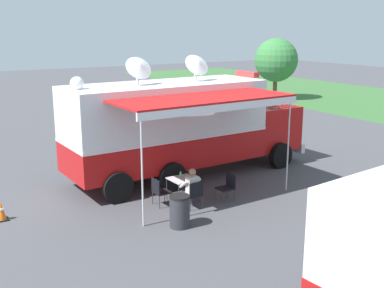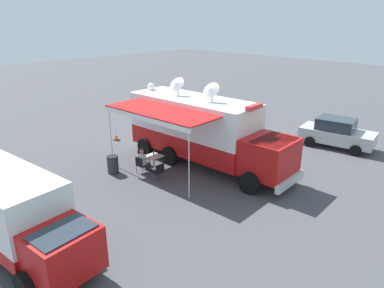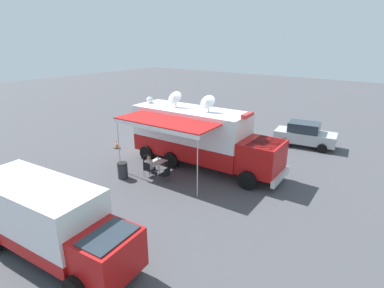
{
  "view_description": "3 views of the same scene",
  "coord_description": "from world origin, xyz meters",
  "px_view_note": "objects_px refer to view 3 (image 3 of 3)",
  "views": [
    {
      "loc": [
        14.73,
        -7.82,
        5.38
      ],
      "look_at": [
        1.29,
        0.3,
        1.53
      ],
      "focal_mm": 44.59,
      "sensor_mm": 36.0,
      "label": 1
    },
    {
      "loc": [
        13.09,
        12.55,
        7.5
      ],
      "look_at": [
        0.54,
        0.45,
        1.2
      ],
      "focal_mm": 33.21,
      "sensor_mm": 36.0,
      "label": 2
    },
    {
      "loc": [
        14.18,
        10.68,
        7.43
      ],
      "look_at": [
        0.9,
        0.8,
        1.69
      ],
      "focal_mm": 28.3,
      "sensor_mm": 36.0,
      "label": 3
    }
  ],
  "objects_px": {
    "folding_chair_beside_table": "(148,161)",
    "folding_chair_spare_by_truck": "(166,174)",
    "water_bottle": "(158,159)",
    "command_truck": "(200,136)",
    "support_truck": "(49,220)",
    "car_behind_truck": "(305,134)",
    "traffic_cone": "(117,145)",
    "seated_responder": "(150,165)",
    "folding_chair_at_table": "(148,168)",
    "trash_bin": "(123,170)",
    "folding_table": "(158,162)"
  },
  "relations": [
    {
      "from": "folding_chair_beside_table",
      "to": "folding_chair_spare_by_truck",
      "type": "height_order",
      "value": "same"
    },
    {
      "from": "water_bottle",
      "to": "command_truck",
      "type": "bearing_deg",
      "value": 147.16
    },
    {
      "from": "support_truck",
      "to": "car_behind_truck",
      "type": "bearing_deg",
      "value": 168.3
    },
    {
      "from": "folding_chair_beside_table",
      "to": "folding_chair_spare_by_truck",
      "type": "distance_m",
      "value": 2.19
    },
    {
      "from": "command_truck",
      "to": "water_bottle",
      "type": "bearing_deg",
      "value": -32.84
    },
    {
      "from": "traffic_cone",
      "to": "seated_responder",
      "type": "bearing_deg",
      "value": 69.81
    },
    {
      "from": "folding_chair_at_table",
      "to": "trash_bin",
      "type": "xyz_separation_m",
      "value": [
        0.95,
        -1.05,
        -0.06
      ]
    },
    {
      "from": "folding_chair_at_table",
      "to": "seated_responder",
      "type": "height_order",
      "value": "seated_responder"
    },
    {
      "from": "folding_table",
      "to": "trash_bin",
      "type": "height_order",
      "value": "trash_bin"
    },
    {
      "from": "folding_chair_at_table",
      "to": "water_bottle",
      "type": "bearing_deg",
      "value": 179.12
    },
    {
      "from": "command_truck",
      "to": "trash_bin",
      "type": "bearing_deg",
      "value": -31.83
    },
    {
      "from": "folding_table",
      "to": "folding_chair_spare_by_truck",
      "type": "xyz_separation_m",
      "value": [
        0.75,
        1.22,
        -0.16
      ]
    },
    {
      "from": "support_truck",
      "to": "trash_bin",
      "type": "bearing_deg",
      "value": -153.72
    },
    {
      "from": "folding_chair_at_table",
      "to": "trash_bin",
      "type": "bearing_deg",
      "value": -47.77
    },
    {
      "from": "seated_responder",
      "to": "traffic_cone",
      "type": "relative_size",
      "value": 2.16
    },
    {
      "from": "folding_chair_beside_table",
      "to": "trash_bin",
      "type": "distance_m",
      "value": 1.75
    },
    {
      "from": "folding_chair_beside_table",
      "to": "trash_bin",
      "type": "xyz_separation_m",
      "value": [
        1.73,
        -0.26,
        -0.06
      ]
    },
    {
      "from": "command_truck",
      "to": "support_truck",
      "type": "height_order",
      "value": "command_truck"
    },
    {
      "from": "command_truck",
      "to": "trash_bin",
      "type": "xyz_separation_m",
      "value": [
        4.02,
        -2.49,
        -1.49
      ]
    },
    {
      "from": "folding_chair_at_table",
      "to": "command_truck",
      "type": "bearing_deg",
      "value": 154.77
    },
    {
      "from": "seated_responder",
      "to": "folding_chair_at_table",
      "type": "bearing_deg",
      "value": 2.37
    },
    {
      "from": "seated_responder",
      "to": "support_truck",
      "type": "relative_size",
      "value": 0.18
    },
    {
      "from": "command_truck",
      "to": "water_bottle",
      "type": "distance_m",
      "value": 2.86
    },
    {
      "from": "folding_table",
      "to": "seated_responder",
      "type": "xyz_separation_m",
      "value": [
        0.61,
        -0.07,
        -0.02
      ]
    },
    {
      "from": "folding_table",
      "to": "folding_chair_at_table",
      "type": "xyz_separation_m",
      "value": [
        0.8,
        -0.06,
        -0.16
      ]
    },
    {
      "from": "folding_table",
      "to": "folding_chair_spare_by_truck",
      "type": "height_order",
      "value": "folding_chair_spare_by_truck"
    },
    {
      "from": "seated_responder",
      "to": "support_truck",
      "type": "xyz_separation_m",
      "value": [
        6.95,
        1.83,
        0.73
      ]
    },
    {
      "from": "trash_bin",
      "to": "support_truck",
      "type": "xyz_separation_m",
      "value": [
        5.81,
        2.87,
        0.93
      ]
    },
    {
      "from": "water_bottle",
      "to": "folding_chair_beside_table",
      "type": "bearing_deg",
      "value": -84.75
    },
    {
      "from": "command_truck",
      "to": "car_behind_truck",
      "type": "distance_m",
      "value": 8.63
    },
    {
      "from": "traffic_cone",
      "to": "command_truck",
      "type": "bearing_deg",
      "value": 98.29
    },
    {
      "from": "folding_chair_beside_table",
      "to": "seated_responder",
      "type": "xyz_separation_m",
      "value": [
        0.58,
        0.78,
        0.14
      ]
    },
    {
      "from": "seated_responder",
      "to": "car_behind_truck",
      "type": "distance_m",
      "value": 11.79
    },
    {
      "from": "trash_bin",
      "to": "seated_responder",
      "type": "bearing_deg",
      "value": 137.61
    },
    {
      "from": "water_bottle",
      "to": "folding_chair_beside_table",
      "type": "xyz_separation_m",
      "value": [
        0.07,
        -0.8,
        -0.32
      ]
    },
    {
      "from": "folding_table",
      "to": "traffic_cone",
      "type": "xyz_separation_m",
      "value": [
        -1.3,
        -5.25,
        -0.39
      ]
    },
    {
      "from": "folding_chair_beside_table",
      "to": "traffic_cone",
      "type": "relative_size",
      "value": 1.5
    },
    {
      "from": "seated_responder",
      "to": "folding_chair_spare_by_truck",
      "type": "bearing_deg",
      "value": 83.74
    },
    {
      "from": "water_bottle",
      "to": "seated_responder",
      "type": "bearing_deg",
      "value": -1.82
    },
    {
      "from": "folding_chair_at_table",
      "to": "support_truck",
      "type": "height_order",
      "value": "support_truck"
    },
    {
      "from": "traffic_cone",
      "to": "trash_bin",
      "type": "bearing_deg",
      "value": 53.65
    },
    {
      "from": "folding_chair_at_table",
      "to": "seated_responder",
      "type": "bearing_deg",
      "value": -177.63
    },
    {
      "from": "water_bottle",
      "to": "folding_chair_at_table",
      "type": "height_order",
      "value": "water_bottle"
    },
    {
      "from": "seated_responder",
      "to": "traffic_cone",
      "type": "distance_m",
      "value": 5.54
    },
    {
      "from": "folding_chair_at_table",
      "to": "traffic_cone",
      "type": "distance_m",
      "value": 5.61
    },
    {
      "from": "command_truck",
      "to": "folding_chair_spare_by_truck",
      "type": "xyz_separation_m",
      "value": [
        3.02,
        -0.17,
        -1.43
      ]
    },
    {
      "from": "folding_table",
      "to": "trash_bin",
      "type": "xyz_separation_m",
      "value": [
        1.75,
        -1.11,
        -0.22
      ]
    },
    {
      "from": "trash_bin",
      "to": "traffic_cone",
      "type": "xyz_separation_m",
      "value": [
        -3.05,
        -4.14,
        -0.18
      ]
    },
    {
      "from": "folding_chair_at_table",
      "to": "trash_bin",
      "type": "relative_size",
      "value": 0.96
    },
    {
      "from": "seated_responder",
      "to": "trash_bin",
      "type": "relative_size",
      "value": 1.37
    }
  ]
}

